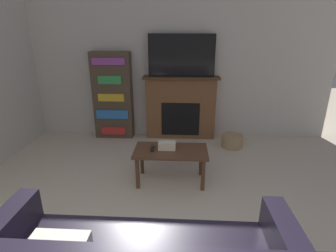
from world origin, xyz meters
TOP-DOWN VIEW (x-y plane):
  - wall_back at (0.00, 4.27)m, footprint 5.84×0.06m
  - fireplace at (0.26, 4.13)m, footprint 1.35×0.28m
  - tv at (0.26, 4.11)m, footprint 1.14×0.03m
  - coffee_table at (0.15, 2.55)m, footprint 0.94×0.50m
  - tissue_box at (0.10, 2.57)m, footprint 0.22×0.12m
  - remote_control at (-0.09, 2.54)m, footprint 0.04×0.15m
  - bookshelf at (-0.98, 4.11)m, footprint 0.69×0.29m
  - storage_basket at (1.16, 3.72)m, footprint 0.36×0.36m

SIDE VIEW (x-z plane):
  - storage_basket at x=1.16m, z-range 0.00..0.21m
  - coffee_table at x=0.15m, z-range 0.16..0.61m
  - remote_control at x=-0.09m, z-range 0.46..0.48m
  - tissue_box at x=0.10m, z-range 0.46..0.56m
  - fireplace at x=0.26m, z-range 0.00..1.15m
  - bookshelf at x=-0.98m, z-range 0.00..1.56m
  - wall_back at x=0.00m, z-range 0.00..2.70m
  - tv at x=0.26m, z-range 1.14..1.85m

